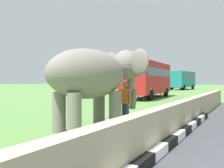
% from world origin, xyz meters
% --- Properties ---
extents(barrier_parapet, '(28.00, 0.36, 1.00)m').
position_xyz_m(barrier_parapet, '(2.00, 3.83, 0.50)').
color(barrier_parapet, tan).
rests_on(barrier_parapet, ground_plane).
extents(elephant, '(4.08, 2.99, 2.91)m').
position_xyz_m(elephant, '(2.93, 6.43, 1.90)').
color(elephant, gray).
rests_on(elephant, ground_plane).
extents(person_handler, '(0.37, 0.62, 1.66)m').
position_xyz_m(person_handler, '(4.40, 6.02, 0.93)').
color(person_handler, navy).
rests_on(person_handler, ground_plane).
extents(bus_red, '(9.22, 3.09, 3.50)m').
position_xyz_m(bus_red, '(18.61, 10.58, 2.08)').
color(bus_red, '#B21E1E').
rests_on(bus_red, ground_plane).
extents(bus_orange, '(8.63, 2.62, 3.50)m').
position_xyz_m(bus_orange, '(30.84, 15.22, 2.08)').
color(bus_orange, orange).
rests_on(bus_orange, ground_plane).
extents(bus_teal, '(8.81, 3.23, 3.50)m').
position_xyz_m(bus_teal, '(43.96, 13.12, 2.08)').
color(bus_teal, teal).
rests_on(bus_teal, ground_plane).
extents(cow_near, '(1.01, 1.92, 1.23)m').
position_xyz_m(cow_near, '(15.92, 10.11, 0.87)').
color(cow_near, beige).
rests_on(cow_near, ground_plane).
extents(cow_mid, '(0.89, 1.93, 1.23)m').
position_xyz_m(cow_mid, '(23.88, 11.28, 0.87)').
color(cow_mid, beige).
rests_on(cow_mid, ground_plane).
extents(hill_east, '(33.73, 26.98, 13.60)m').
position_xyz_m(hill_east, '(55.00, 29.49, 0.00)').
color(hill_east, slate).
rests_on(hill_east, ground_plane).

